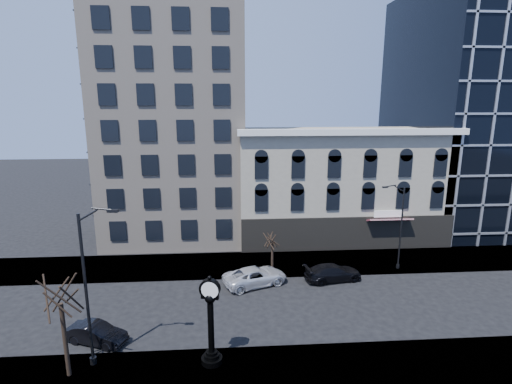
{
  "coord_description": "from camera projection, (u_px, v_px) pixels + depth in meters",
  "views": [
    {
      "loc": [
        -0.17,
        -27.16,
        15.28
      ],
      "look_at": [
        2.0,
        4.0,
        8.0
      ],
      "focal_mm": 28.0,
      "sensor_mm": 36.0,
      "label": 1
    }
  ],
  "objects": [
    {
      "name": "car_near_b",
      "position": [
        96.0,
        334.0,
        25.52
      ],
      "size": [
        4.19,
        2.64,
        1.3
      ],
      "primitive_type": "imported",
      "rotation": [
        0.0,
        0.0,
        1.22
      ],
      "color": "black",
      "rests_on": "ground"
    },
    {
      "name": "street_clock",
      "position": [
        211.0,
        324.0,
        23.01
      ],
      "size": [
        1.25,
        1.25,
        5.52
      ],
      "rotation": [
        0.0,
        0.0,
        -0.26
      ],
      "color": "black",
      "rests_on": "sidewalk_near"
    },
    {
      "name": "bare_tree_near",
      "position": [
        59.0,
        287.0,
        21.27
      ],
      "size": [
        4.15,
        4.15,
        7.12
      ],
      "color": "black",
      "rests_on": "sidewalk_near"
    },
    {
      "name": "ground",
      "position": [
        233.0,
        308.0,
        29.87
      ],
      "size": [
        160.0,
        160.0,
        0.0
      ],
      "primitive_type": "plane",
      "color": "black",
      "rests_on": "ground"
    },
    {
      "name": "bare_tree_far",
      "position": [
        272.0,
        237.0,
        35.9
      ],
      "size": [
        2.37,
        2.37,
        4.07
      ],
      "color": "black",
      "rests_on": "sidewalk_far"
    },
    {
      "name": "car_far_b",
      "position": [
        333.0,
        272.0,
        34.36
      ],
      "size": [
        5.23,
        2.83,
        1.44
      ],
      "primitive_type": "imported",
      "rotation": [
        0.0,
        0.0,
        1.74
      ],
      "color": "black",
      "rests_on": "ground"
    },
    {
      "name": "street_lamp_near",
      "position": [
        94.0,
        246.0,
        21.78
      ],
      "size": [
        2.52,
        0.52,
        9.72
      ],
      "rotation": [
        0.0,
        0.0,
        -0.09
      ],
      "color": "black",
      "rests_on": "sidewalk_near"
    },
    {
      "name": "street_lamp_far",
      "position": [
        397.0,
        205.0,
        35.19
      ],
      "size": [
        2.07,
        0.56,
        8.04
      ],
      "rotation": [
        0.0,
        0.0,
        3.3
      ],
      "color": "black",
      "rests_on": "sidewalk_far"
    },
    {
      "name": "sidewalk_far",
      "position": [
        232.0,
        265.0,
        37.63
      ],
      "size": [
        160.0,
        6.0,
        0.12
      ],
      "primitive_type": "cube",
      "color": "gray",
      "rests_on": "ground"
    },
    {
      "name": "sidewalk_near",
      "position": [
        235.0,
        381.0,
        22.09
      ],
      "size": [
        160.0,
        6.0,
        0.12
      ],
      "primitive_type": "cube",
      "color": "gray",
      "rests_on": "ground"
    },
    {
      "name": "victorian_row",
      "position": [
        337.0,
        184.0,
        44.76
      ],
      "size": [
        22.6,
        11.19,
        12.5
      ],
      "color": "#A39A86",
      "rests_on": "ground"
    },
    {
      "name": "car_far_a",
      "position": [
        255.0,
        276.0,
        33.55
      ],
      "size": [
        5.93,
        4.27,
        1.5
      ],
      "primitive_type": "imported",
      "rotation": [
        0.0,
        0.0,
        1.94
      ],
      "color": "silver",
      "rests_on": "ground"
    },
    {
      "name": "glass_office",
      "position": [
        489.0,
        110.0,
        49.17
      ],
      "size": [
        20.0,
        20.15,
        28.0
      ],
      "color": "black",
      "rests_on": "ground"
    },
    {
      "name": "cream_tower",
      "position": [
        172.0,
        61.0,
        43.42
      ],
      "size": [
        15.9,
        15.4,
        42.5
      ],
      "color": "#B9A795",
      "rests_on": "ground"
    }
  ]
}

